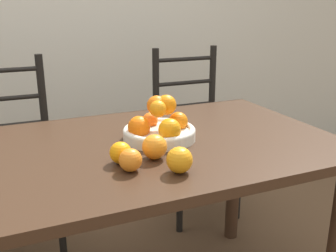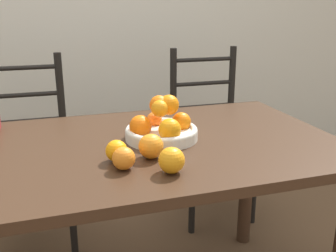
{
  "view_description": "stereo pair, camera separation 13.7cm",
  "coord_description": "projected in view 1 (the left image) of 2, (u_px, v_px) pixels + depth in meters",
  "views": [
    {
      "loc": [
        -0.43,
        -1.26,
        1.25
      ],
      "look_at": [
        0.09,
        -0.06,
        0.84
      ],
      "focal_mm": 42.0,
      "sensor_mm": 36.0,
      "label": 1
    },
    {
      "loc": [
        -0.3,
        -1.31,
        1.25
      ],
      "look_at": [
        0.09,
        -0.06,
        0.84
      ],
      "focal_mm": 42.0,
      "sensor_mm": 36.0,
      "label": 2
    }
  ],
  "objects": [
    {
      "name": "orange_loose_0",
      "position": [
        155.0,
        147.0,
        1.27
      ],
      "size": [
        0.08,
        0.08,
        0.08
      ],
      "color": "orange",
      "rests_on": "dining_table"
    },
    {
      "name": "orange_loose_3",
      "position": [
        179.0,
        160.0,
        1.17
      ],
      "size": [
        0.08,
        0.08,
        0.08
      ],
      "color": "orange",
      "rests_on": "dining_table"
    },
    {
      "name": "orange_loose_2",
      "position": [
        130.0,
        160.0,
        1.18
      ],
      "size": [
        0.07,
        0.07,
        0.07
      ],
      "color": "orange",
      "rests_on": "dining_table"
    },
    {
      "name": "orange_loose_1",
      "position": [
        121.0,
        153.0,
        1.24
      ],
      "size": [
        0.07,
        0.07,
        0.07
      ],
      "color": "orange",
      "rests_on": "dining_table"
    },
    {
      "name": "dining_table",
      "position": [
        138.0,
        172.0,
        1.44
      ],
      "size": [
        1.47,
        0.87,
        0.76
      ],
      "color": "#382316",
      "rests_on": "ground_plane"
    },
    {
      "name": "fruit_bowl",
      "position": [
        159.0,
        127.0,
        1.45
      ],
      "size": [
        0.27,
        0.27,
        0.17
      ],
      "color": "silver",
      "rests_on": "dining_table"
    },
    {
      "name": "chair_left",
      "position": [
        11.0,
        161.0,
        1.97
      ],
      "size": [
        0.43,
        0.41,
        0.99
      ],
      "rotation": [
        0.0,
        0.0,
        -0.01
      ],
      "color": "black",
      "rests_on": "ground_plane"
    },
    {
      "name": "chair_right",
      "position": [
        194.0,
        135.0,
        2.36
      ],
      "size": [
        0.43,
        0.41,
        0.99
      ],
      "rotation": [
        0.0,
        0.0,
        -0.02
      ],
      "color": "black",
      "rests_on": "ground_plane"
    }
  ]
}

